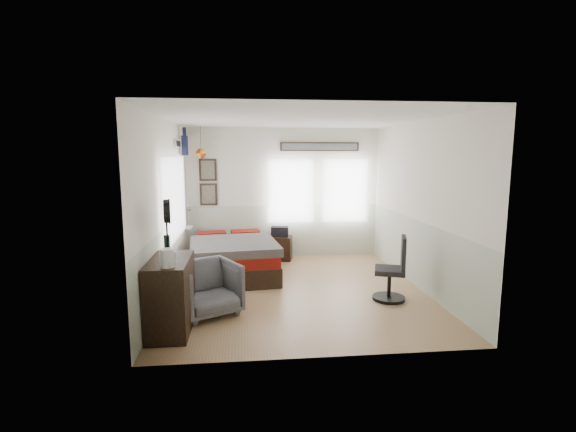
{
  "coord_description": "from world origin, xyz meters",
  "views": [
    {
      "loc": [
        -0.81,
        -6.41,
        2.18
      ],
      "look_at": [
        -0.1,
        0.4,
        1.15
      ],
      "focal_mm": 26.0,
      "sensor_mm": 36.0,
      "label": 1
    }
  ],
  "objects_px": {
    "armchair": "(207,288)",
    "nightstand": "(280,248)",
    "bed": "(233,257)",
    "dresser": "(171,295)",
    "task_chair": "(393,274)"
  },
  "relations": [
    {
      "from": "dresser",
      "to": "nightstand",
      "type": "distance_m",
      "value": 3.71
    },
    {
      "from": "dresser",
      "to": "nightstand",
      "type": "relative_size",
      "value": 2.05
    },
    {
      "from": "bed",
      "to": "task_chair",
      "type": "bearing_deg",
      "value": -40.39
    },
    {
      "from": "nightstand",
      "to": "armchair",
      "type": "bearing_deg",
      "value": -101.0
    },
    {
      "from": "bed",
      "to": "task_chair",
      "type": "relative_size",
      "value": 2.24
    },
    {
      "from": "bed",
      "to": "nightstand",
      "type": "height_order",
      "value": "bed"
    },
    {
      "from": "bed",
      "to": "task_chair",
      "type": "xyz_separation_m",
      "value": [
        2.42,
        -1.6,
        0.08
      ]
    },
    {
      "from": "task_chair",
      "to": "dresser",
      "type": "bearing_deg",
      "value": -148.07
    },
    {
      "from": "bed",
      "to": "nightstand",
      "type": "relative_size",
      "value": 4.48
    },
    {
      "from": "armchair",
      "to": "nightstand",
      "type": "relative_size",
      "value": 1.64
    },
    {
      "from": "dresser",
      "to": "nightstand",
      "type": "xyz_separation_m",
      "value": [
        1.63,
        3.33,
        -0.21
      ]
    },
    {
      "from": "dresser",
      "to": "bed",
      "type": "bearing_deg",
      "value": 73.49
    },
    {
      "from": "nightstand",
      "to": "task_chair",
      "type": "height_order",
      "value": "task_chair"
    },
    {
      "from": "bed",
      "to": "dresser",
      "type": "distance_m",
      "value": 2.45
    },
    {
      "from": "armchair",
      "to": "task_chair",
      "type": "relative_size",
      "value": 0.82
    }
  ]
}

